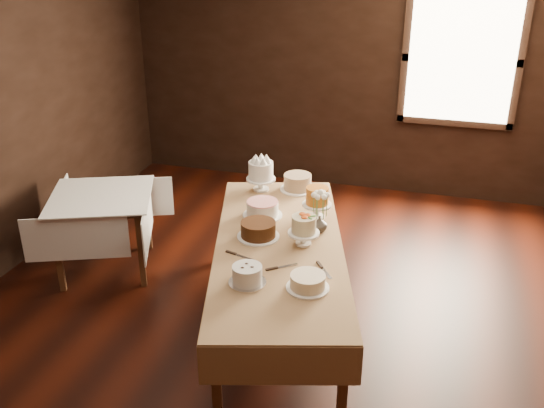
{
  "coord_description": "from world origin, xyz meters",
  "views": [
    {
      "loc": [
        1.21,
        -3.93,
        2.92
      ],
      "look_at": [
        0.0,
        0.2,
        0.95
      ],
      "focal_mm": 40.45,
      "sensor_mm": 36.0,
      "label": 1
    }
  ],
  "objects_px": {
    "cake_server_c": "(271,226)",
    "flower_vase": "(319,224)",
    "cake_speckled": "(298,183)",
    "cake_server_e": "(245,257)",
    "display_table": "(279,251)",
    "cake_chocolate": "(258,230)",
    "cake_server_d": "(309,228)",
    "cake_flowers": "(304,232)",
    "side_table": "(102,204)",
    "cake_meringue": "(261,177)",
    "cake_server_b": "(326,273)",
    "cake_caramel": "(317,204)",
    "cake_server_a": "(288,266)",
    "cake_cream": "(308,282)",
    "cake_lattice": "(262,209)",
    "cake_swirl": "(247,275)"
  },
  "relations": [
    {
      "from": "display_table",
      "to": "flower_vase",
      "type": "relative_size",
      "value": 20.0
    },
    {
      "from": "side_table",
      "to": "cake_caramel",
      "type": "relative_size",
      "value": 4.13
    },
    {
      "from": "cake_cream",
      "to": "cake_server_d",
      "type": "height_order",
      "value": "cake_cream"
    },
    {
      "from": "cake_server_d",
      "to": "cake_server_e",
      "type": "height_order",
      "value": "same"
    },
    {
      "from": "cake_caramel",
      "to": "flower_vase",
      "type": "relative_size",
      "value": 2.15
    },
    {
      "from": "cake_speckled",
      "to": "cake_cream",
      "type": "relative_size",
      "value": 1.13
    },
    {
      "from": "cake_lattice",
      "to": "cake_chocolate",
      "type": "height_order",
      "value": "cake_chocolate"
    },
    {
      "from": "cake_caramel",
      "to": "cake_meringue",
      "type": "bearing_deg",
      "value": 145.26
    },
    {
      "from": "cake_flowers",
      "to": "flower_vase",
      "type": "height_order",
      "value": "cake_flowers"
    },
    {
      "from": "cake_server_c",
      "to": "cake_server_e",
      "type": "distance_m",
      "value": 0.53
    },
    {
      "from": "cake_server_b",
      "to": "flower_vase",
      "type": "bearing_deg",
      "value": 161.85
    },
    {
      "from": "cake_server_b",
      "to": "cake_server_e",
      "type": "xyz_separation_m",
      "value": [
        -0.61,
        0.05,
        0.0
      ]
    },
    {
      "from": "side_table",
      "to": "flower_vase",
      "type": "relative_size",
      "value": 8.89
    },
    {
      "from": "cake_cream",
      "to": "cake_server_d",
      "type": "bearing_deg",
      "value": 102.72
    },
    {
      "from": "cake_lattice",
      "to": "cake_server_b",
      "type": "distance_m",
      "value": 1.02
    },
    {
      "from": "cake_cream",
      "to": "cake_server_a",
      "type": "distance_m",
      "value": 0.32
    },
    {
      "from": "cake_chocolate",
      "to": "cake_server_b",
      "type": "relative_size",
      "value": 1.51
    },
    {
      "from": "cake_meringue",
      "to": "cake_server_d",
      "type": "xyz_separation_m",
      "value": [
        0.59,
        -0.62,
        -0.12
      ]
    },
    {
      "from": "cake_flowers",
      "to": "cake_swirl",
      "type": "distance_m",
      "value": 0.68
    },
    {
      "from": "cake_lattice",
      "to": "cake_cream",
      "type": "bearing_deg",
      "value": -57.83
    },
    {
      "from": "cake_cream",
      "to": "cake_server_c",
      "type": "xyz_separation_m",
      "value": [
        -0.49,
        0.8,
        -0.04
      ]
    },
    {
      "from": "display_table",
      "to": "cake_speckled",
      "type": "relative_size",
      "value": 7.47
    },
    {
      "from": "cake_server_d",
      "to": "cake_caramel",
      "type": "bearing_deg",
      "value": 20.38
    },
    {
      "from": "display_table",
      "to": "cake_speckled",
      "type": "height_order",
      "value": "cake_speckled"
    },
    {
      "from": "cake_swirl",
      "to": "cake_server_a",
      "type": "height_order",
      "value": "cake_swirl"
    },
    {
      "from": "cake_meringue",
      "to": "cake_server_a",
      "type": "bearing_deg",
      "value": -64.85
    },
    {
      "from": "cake_speckled",
      "to": "cake_meringue",
      "type": "bearing_deg",
      "value": -163.68
    },
    {
      "from": "cake_meringue",
      "to": "cake_speckled",
      "type": "distance_m",
      "value": 0.33
    },
    {
      "from": "cake_server_a",
      "to": "cake_chocolate",
      "type": "bearing_deg",
      "value": 93.75
    },
    {
      "from": "cake_server_d",
      "to": "cake_flowers",
      "type": "bearing_deg",
      "value": -150.05
    },
    {
      "from": "display_table",
      "to": "cake_server_c",
      "type": "xyz_separation_m",
      "value": [
        -0.15,
        0.27,
        0.06
      ]
    },
    {
      "from": "cake_meringue",
      "to": "cake_server_a",
      "type": "relative_size",
      "value": 1.16
    },
    {
      "from": "display_table",
      "to": "side_table",
      "type": "bearing_deg",
      "value": 165.89
    },
    {
      "from": "side_table",
      "to": "cake_speckled",
      "type": "xyz_separation_m",
      "value": [
        1.65,
        0.59,
        0.16
      ]
    },
    {
      "from": "display_table",
      "to": "cake_chocolate",
      "type": "relative_size",
      "value": 7.12
    },
    {
      "from": "cake_chocolate",
      "to": "cake_server_d",
      "type": "xyz_separation_m",
      "value": [
        0.33,
        0.26,
        -0.06
      ]
    },
    {
      "from": "cake_server_c",
      "to": "flower_vase",
      "type": "xyz_separation_m",
      "value": [
        0.39,
        0.02,
        0.06
      ]
    },
    {
      "from": "cake_lattice",
      "to": "flower_vase",
      "type": "distance_m",
      "value": 0.53
    },
    {
      "from": "cake_server_d",
      "to": "flower_vase",
      "type": "bearing_deg",
      "value": -85.61
    },
    {
      "from": "side_table",
      "to": "cake_swirl",
      "type": "bearing_deg",
      "value": -30.96
    },
    {
      "from": "side_table",
      "to": "cake_caramel",
      "type": "xyz_separation_m",
      "value": [
        1.94,
        0.08,
        0.21
      ]
    },
    {
      "from": "cake_speckled",
      "to": "flower_vase",
      "type": "height_order",
      "value": "cake_speckled"
    },
    {
      "from": "display_table",
      "to": "cake_server_d",
      "type": "xyz_separation_m",
      "value": [
        0.15,
        0.33,
        0.06
      ]
    },
    {
      "from": "cake_server_b",
      "to": "cake_server_c",
      "type": "height_order",
      "value": "same"
    },
    {
      "from": "cake_flowers",
      "to": "flower_vase",
      "type": "relative_size",
      "value": 1.89
    },
    {
      "from": "cake_meringue",
      "to": "cake_speckled",
      "type": "relative_size",
      "value": 0.81
    },
    {
      "from": "cake_caramel",
      "to": "cake_server_e",
      "type": "bearing_deg",
      "value": -113.77
    },
    {
      "from": "cake_speckled",
      "to": "cake_swirl",
      "type": "xyz_separation_m",
      "value": [
        0.07,
        -1.62,
        -0.01
      ]
    },
    {
      "from": "cake_speckled",
      "to": "cake_flowers",
      "type": "xyz_separation_m",
      "value": [
        0.3,
        -0.99,
        0.04
      ]
    },
    {
      "from": "cake_chocolate",
      "to": "cake_server_c",
      "type": "relative_size",
      "value": 1.51
    }
  ]
}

